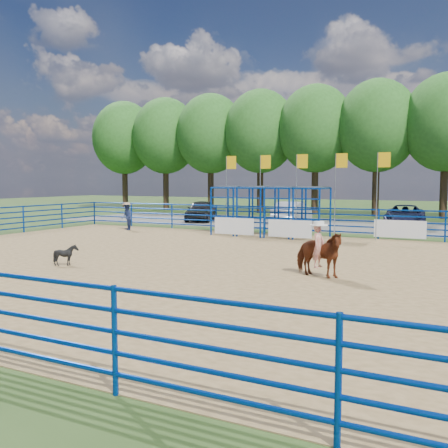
{
  "coord_description": "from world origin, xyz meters",
  "views": [
    {
      "loc": [
        7.24,
        -15.13,
        2.88
      ],
      "look_at": [
        -0.94,
        1.0,
        1.3
      ],
      "focal_mm": 40.0,
      "sensor_mm": 36.0,
      "label": 1
    }
  ],
  "objects_px": {
    "car_c": "(405,217)",
    "horse_and_rider": "(318,250)",
    "car_a": "(201,210)",
    "calf": "(66,255)",
    "spectator_cowboy": "(127,216)",
    "car_b": "(292,212)"
  },
  "relations": [
    {
      "from": "horse_and_rider",
      "to": "car_c",
      "type": "relative_size",
      "value": 0.46
    },
    {
      "from": "spectator_cowboy",
      "to": "car_b",
      "type": "height_order",
      "value": "spectator_cowboy"
    },
    {
      "from": "car_b",
      "to": "car_c",
      "type": "height_order",
      "value": "car_b"
    },
    {
      "from": "calf",
      "to": "car_b",
      "type": "height_order",
      "value": "car_b"
    },
    {
      "from": "horse_and_rider",
      "to": "car_a",
      "type": "xyz_separation_m",
      "value": [
        -13.33,
        16.52,
        -0.07
      ]
    },
    {
      "from": "calf",
      "to": "car_a",
      "type": "height_order",
      "value": "car_a"
    },
    {
      "from": "car_b",
      "to": "car_c",
      "type": "relative_size",
      "value": 0.88
    },
    {
      "from": "car_a",
      "to": "car_c",
      "type": "bearing_deg",
      "value": -14.02
    },
    {
      "from": "calf",
      "to": "spectator_cowboy",
      "type": "relative_size",
      "value": 0.46
    },
    {
      "from": "car_c",
      "to": "horse_and_rider",
      "type": "bearing_deg",
      "value": -96.74
    },
    {
      "from": "horse_and_rider",
      "to": "calf",
      "type": "height_order",
      "value": "horse_and_rider"
    },
    {
      "from": "car_c",
      "to": "car_a",
      "type": "bearing_deg",
      "value": 177.98
    },
    {
      "from": "calf",
      "to": "car_b",
      "type": "distance_m",
      "value": 19.6
    },
    {
      "from": "car_a",
      "to": "calf",
      "type": "bearing_deg",
      "value": -92.05
    },
    {
      "from": "horse_and_rider",
      "to": "calf",
      "type": "distance_m",
      "value": 8.38
    },
    {
      "from": "calf",
      "to": "car_c",
      "type": "distance_m",
      "value": 21.07
    },
    {
      "from": "horse_and_rider",
      "to": "spectator_cowboy",
      "type": "height_order",
      "value": "horse_and_rider"
    },
    {
      "from": "horse_and_rider",
      "to": "car_a",
      "type": "distance_m",
      "value": 21.23
    },
    {
      "from": "spectator_cowboy",
      "to": "car_a",
      "type": "relative_size",
      "value": 0.36
    },
    {
      "from": "calf",
      "to": "car_c",
      "type": "relative_size",
      "value": 0.14
    },
    {
      "from": "spectator_cowboy",
      "to": "car_a",
      "type": "height_order",
      "value": "spectator_cowboy"
    },
    {
      "from": "car_a",
      "to": "horse_and_rider",
      "type": "bearing_deg",
      "value": -68.86
    }
  ]
}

